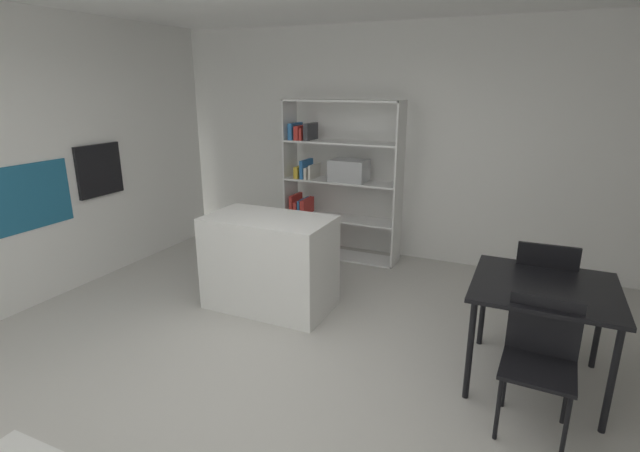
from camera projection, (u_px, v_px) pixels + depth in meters
name	position (u px, v px, depth m)	size (l,w,h in m)	color
ground_plane	(270.00, 370.00, 3.67)	(9.31, 9.31, 0.00)	beige
back_partition	(389.00, 144.00, 5.87)	(6.77, 0.06, 2.82)	white
cabinet_niche_splashback	(20.00, 199.00, 4.48)	(0.01, 1.04, 0.64)	#1E6084
built_in_oven	(99.00, 170.00, 5.23)	(0.06, 0.57, 0.56)	black
kitchen_island	(270.00, 262.00, 4.63)	(1.20, 0.69, 0.91)	white
open_bookshelf	(334.00, 180.00, 5.88)	(1.45, 0.37, 1.94)	white
dining_table	(544.00, 296.00, 3.35)	(0.96, 0.92, 0.77)	black
dining_chair_far	(542.00, 288.00, 3.80)	(0.45, 0.45, 0.95)	black
dining_chair_near	(540.00, 353.00, 2.97)	(0.45, 0.43, 0.85)	black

